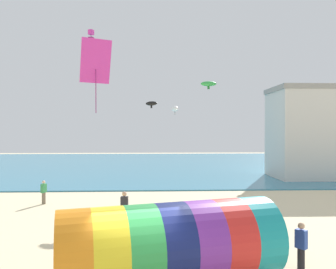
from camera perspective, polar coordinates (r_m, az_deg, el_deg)
The scene contains 11 objects.
sea at distance 45.92m, azimuth -2.84°, elevation -5.20°, with size 120.00×40.00×0.10m, color teal.
giant_inflatable_tube at distance 10.72m, azimuth 0.56°, elevation -18.51°, with size 7.22×4.19×2.55m.
kite_handler at distance 12.49m, azimuth 22.17°, elevation -17.69°, with size 0.39×0.42×1.70m.
kite_black_parafoil at distance 22.01m, azimuth -2.91°, elevation 5.42°, with size 0.95×0.79×0.47m.
kite_green_parafoil at distance 25.56m, azimuth 7.07°, elevation 8.76°, with size 1.22×0.52×0.64m.
kite_magenta_box at distance 26.13m, azimuth -13.25°, elevation 16.37°, with size 0.45×0.45×0.96m.
kite_magenta_diamond at distance 12.94m, azimuth -12.46°, elevation 12.23°, with size 1.22×0.89×2.76m.
kite_white_parafoil at distance 27.36m, azimuth 1.21°, elevation 4.51°, with size 0.88×1.53×0.81m.
bystander_near_water at distance 23.08m, azimuth -20.83°, elevation -9.38°, with size 0.33×0.41×1.53m.
bystander_mid_beach at distance 16.89m, azimuth -7.60°, elevation -12.64°, with size 0.38×0.26×1.75m.
promenade_building at distance 36.59m, azimuth 26.76°, elevation 0.28°, with size 12.14×5.62×9.10m.
Camera 1 is at (0.53, -9.60, 4.81)m, focal length 35.00 mm.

